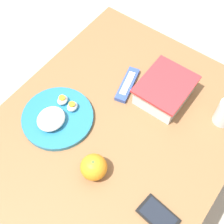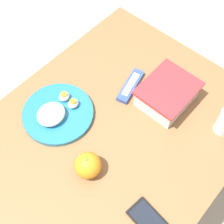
{
  "view_description": "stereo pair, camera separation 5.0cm",
  "coord_description": "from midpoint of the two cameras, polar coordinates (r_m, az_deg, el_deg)",
  "views": [
    {
      "loc": [
        0.42,
        0.3,
        1.69
      ],
      "look_at": [
        -0.04,
        -0.04,
        0.76
      ],
      "focal_mm": 50.0,
      "sensor_mm": 36.0,
      "label": 1
    },
    {
      "loc": [
        0.38,
        0.34,
        1.69
      ],
      "look_at": [
        -0.04,
        -0.04,
        0.76
      ],
      "focal_mm": 50.0,
      "sensor_mm": 36.0,
      "label": 2
    }
  ],
  "objects": [
    {
      "name": "cell_phone",
      "position": [
        0.98,
        8.11,
        -18.95
      ],
      "size": [
        0.08,
        0.13,
        0.01
      ],
      "color": "black",
      "rests_on": "table"
    },
    {
      "name": "orange_fruit",
      "position": [
        0.99,
        -2.95,
        -9.78
      ],
      "size": [
        0.09,
        0.09,
        0.09
      ],
      "color": "orange",
      "rests_on": "table"
    },
    {
      "name": "rice_plate",
      "position": [
        1.11,
        -8.76,
        -0.22
      ],
      "size": [
        0.25,
        0.25,
        0.06
      ],
      "color": "teal",
      "rests_on": "table"
    },
    {
      "name": "food_container",
      "position": [
        1.14,
        11.26,
        3.02
      ],
      "size": [
        0.2,
        0.17,
        0.08
      ],
      "color": "white",
      "rests_on": "table"
    },
    {
      "name": "table",
      "position": [
        1.18,
        1.36,
        -5.74
      ],
      "size": [
        0.99,
        0.79,
        0.73
      ],
      "color": "brown",
      "rests_on": "ground_plane"
    },
    {
      "name": "candy_bar",
      "position": [
        1.18,
        4.63,
        4.77
      ],
      "size": [
        0.16,
        0.08,
        0.02
      ],
      "color": "#334C9E",
      "rests_on": "table"
    },
    {
      "name": "ground_plane",
      "position": [
        1.76,
        0.93,
        -14.49
      ],
      "size": [
        10.0,
        10.0,
        0.0
      ],
      "primitive_type": "plane",
      "color": "#B2A899"
    }
  ]
}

